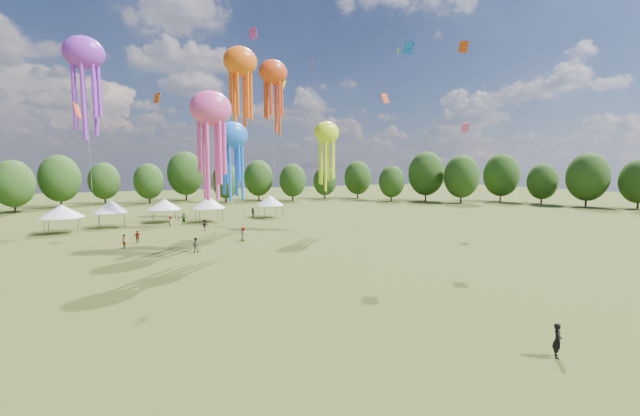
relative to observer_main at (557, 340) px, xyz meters
name	(u,v)px	position (x,y,z in m)	size (l,w,h in m)	color
ground	(395,362)	(-7.56, 3.23, -0.88)	(300.00, 300.00, 0.00)	#384416
observer_main	(557,340)	(0.00, 0.00, 0.00)	(0.64, 0.42, 1.76)	black
spectator_near	(196,245)	(-11.91, 33.31, -0.06)	(0.79, 0.62, 1.64)	gray
spectators_far	(202,223)	(-8.11, 50.43, -0.02)	(22.44, 23.10, 1.83)	gray
festival_tents	(167,205)	(-12.21, 57.85, 2.26)	(37.70, 10.94, 4.28)	#47474C
show_kites	(234,98)	(-4.32, 43.98, 17.90)	(34.02, 28.62, 27.86)	#F046A0
small_kites	(204,11)	(-8.01, 44.34, 28.90)	(72.38, 56.56, 45.03)	#F046A0
treeline	(166,182)	(-11.42, 65.74, 5.66)	(201.57, 95.24, 13.43)	#38281C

